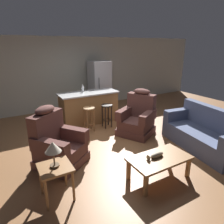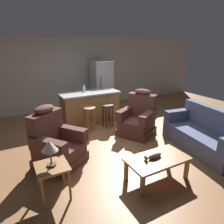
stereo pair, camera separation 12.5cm
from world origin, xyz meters
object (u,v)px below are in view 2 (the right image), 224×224
(end_table, at_px, (52,171))
(bar_stool_left, at_px, (90,115))
(bottle_tall_green, at_px, (84,89))
(couch, at_px, (205,135))
(table_lamp, at_px, (50,147))
(refrigerator, at_px, (102,85))
(coffee_table, at_px, (157,161))
(fish_figurine, at_px, (153,156))
(recliner_near_island, at_px, (138,119))
(bar_stool_right, at_px, (108,112))
(kitchen_island, at_px, (90,107))
(recliner_near_lamp, at_px, (56,144))

(end_table, bearing_deg, bar_stool_left, 55.15)
(bottle_tall_green, bearing_deg, bar_stool_left, -101.49)
(bar_stool_left, relative_size, bottle_tall_green, 3.12)
(bar_stool_left, bearing_deg, bottle_tall_green, 78.51)
(couch, distance_m, table_lamp, 3.47)
(table_lamp, bearing_deg, end_table, -87.66)
(table_lamp, xyz_separation_m, refrigerator, (2.75, 3.97, 0.01))
(coffee_table, relative_size, fish_figurine, 3.24)
(coffee_table, relative_size, end_table, 1.96)
(coffee_table, xyz_separation_m, end_table, (-1.72, 0.42, 0.10))
(recliner_near_island, bearing_deg, bar_stool_right, -85.65)
(coffee_table, distance_m, kitchen_island, 3.21)
(fish_figurine, relative_size, bottle_tall_green, 1.56)
(table_lamp, height_order, bar_stool_right, table_lamp)
(recliner_near_lamp, bearing_deg, bar_stool_left, 98.31)
(kitchen_island, bearing_deg, couch, -59.95)
(recliner_near_island, relative_size, refrigerator, 0.68)
(fish_figurine, height_order, couch, couch)
(couch, xyz_separation_m, end_table, (-3.43, 0.08, 0.12))
(recliner_near_island, distance_m, refrigerator, 2.66)
(coffee_table, height_order, bottle_tall_green, bottle_tall_green)
(bar_stool_left, bearing_deg, fish_figurine, -86.56)
(fish_figurine, distance_m, kitchen_island, 3.17)
(kitchen_island, distance_m, refrigerator, 1.60)
(couch, xyz_separation_m, table_lamp, (-3.43, 0.09, 0.53))
(table_lamp, xyz_separation_m, bottle_tall_green, (1.66, 2.93, 0.16))
(coffee_table, distance_m, refrigerator, 4.55)
(couch, height_order, bar_stool_right, couch)
(recliner_near_island, relative_size, bar_stool_left, 1.76)
(recliner_near_lamp, xyz_separation_m, bar_stool_right, (1.78, 1.20, 0.05))
(couch, xyz_separation_m, recliner_near_island, (-0.85, 1.44, 0.08))
(kitchen_island, bearing_deg, fish_figurine, -92.24)
(recliner_near_island, xyz_separation_m, bar_stool_right, (-0.51, 0.79, 0.05))
(kitchen_island, relative_size, bar_stool_right, 2.65)
(couch, relative_size, end_table, 3.57)
(fish_figurine, distance_m, bar_stool_right, 2.57)
(bar_stool_left, distance_m, refrigerator, 2.25)
(coffee_table, relative_size, bottle_tall_green, 5.05)
(recliner_near_lamp, height_order, refrigerator, refrigerator)
(end_table, xyz_separation_m, bar_stool_right, (2.06, 2.15, 0.01))
(refrigerator, bearing_deg, bar_stool_right, -110.61)
(coffee_table, bearing_deg, bar_stool_left, 94.92)
(refrigerator, relative_size, bottle_tall_green, 8.07)
(fish_figurine, height_order, bottle_tall_green, bottle_tall_green)
(table_lamp, height_order, refrigerator, refrigerator)
(bar_stool_left, bearing_deg, kitchen_island, 66.28)
(bar_stool_right, relative_size, bottle_tall_green, 3.12)
(bar_stool_left, relative_size, refrigerator, 0.39)
(coffee_table, xyz_separation_m, fish_figurine, (-0.07, 0.03, 0.10))
(bottle_tall_green, bearing_deg, coffee_table, -88.96)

